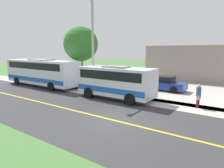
% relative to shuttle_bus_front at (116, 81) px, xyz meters
% --- Properties ---
extents(ground_plane, '(120.00, 120.00, 0.00)m').
position_rel_shuttle_bus_front_xyz_m(ground_plane, '(4.47, 2.86, -1.51)').
color(ground_plane, '#477238').
extents(road_surface, '(8.00, 100.00, 0.01)m').
position_rel_shuttle_bus_front_xyz_m(road_surface, '(4.47, 2.86, -1.51)').
color(road_surface, '#333335').
rests_on(road_surface, ground).
extents(sidewalk, '(2.40, 100.00, 0.01)m').
position_rel_shuttle_bus_front_xyz_m(sidewalk, '(-0.73, 2.86, -1.51)').
color(sidewalk, '#B2ADA3').
rests_on(sidewalk, ground).
extents(parking_lot_surface, '(14.00, 36.00, 0.01)m').
position_rel_shuttle_bus_front_xyz_m(parking_lot_surface, '(-7.93, 5.86, -1.51)').
color(parking_lot_surface, '#B2ADA3').
rests_on(parking_lot_surface, ground).
extents(road_centre_line, '(0.16, 100.00, 0.00)m').
position_rel_shuttle_bus_front_xyz_m(road_centre_line, '(4.47, 2.86, -1.50)').
color(road_centre_line, gold).
rests_on(road_centre_line, ground).
extents(shuttle_bus_front, '(2.60, 6.67, 2.74)m').
position_rel_shuttle_bus_front_xyz_m(shuttle_bus_front, '(0.00, 0.00, 0.00)').
color(shuttle_bus_front, silver).
rests_on(shuttle_bus_front, ground).
extents(transit_bus_rear, '(2.70, 10.20, 3.04)m').
position_rel_shuttle_bus_front_xyz_m(transit_bus_rear, '(-0.05, -10.13, 0.16)').
color(transit_bus_rear, silver).
rests_on(transit_bus_rear, ground).
extents(pedestrian_with_bags, '(0.72, 0.34, 1.67)m').
position_rel_shuttle_bus_front_xyz_m(pedestrian_with_bags, '(-1.17, 6.28, -0.62)').
color(pedestrian_with_bags, '#4C1919').
rests_on(pedestrian_with_bags, ground).
extents(street_light_pole, '(1.97, 0.24, 8.53)m').
position_rel_shuttle_bus_front_xyz_m(street_light_pole, '(-0.41, -2.91, 3.16)').
color(street_light_pole, '#9E9EA3').
rests_on(street_light_pole, ground).
extents(parked_car_near, '(2.07, 4.43, 1.45)m').
position_rel_shuttle_bus_front_xyz_m(parked_car_near, '(-5.62, 2.01, -0.82)').
color(parked_car_near, navy).
rests_on(parked_car_near, ground).
extents(tree_curbside, '(3.88, 3.88, 6.66)m').
position_rel_shuttle_bus_front_xyz_m(tree_curbside, '(-2.93, -6.71, 3.18)').
color(tree_curbside, brown).
rests_on(tree_curbside, ground).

